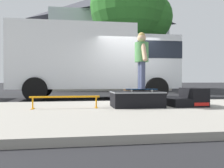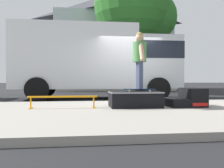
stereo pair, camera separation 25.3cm
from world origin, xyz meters
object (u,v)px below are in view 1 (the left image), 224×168
box_truck (96,59)px  street_tree_main (132,10)px  skate_box (137,99)px  skateboard (142,89)px  kicker_ramp (188,99)px  grind_rail (65,99)px  skater_kid (142,56)px

box_truck → street_tree_main: street_tree_main is taller
skate_box → skateboard: bearing=-24.1°
box_truck → street_tree_main: (2.77, 4.77, 3.58)m
kicker_ramp → grind_rail: 3.15m
skateboard → street_tree_main: (2.07, 9.44, 4.72)m
skate_box → skateboard: size_ratio=1.57×
grind_rail → skate_box: bearing=1.2°
kicker_ramp → skateboard: bearing=-177.9°
skate_box → kicker_ramp: 1.38m
grind_rail → street_tree_main: (3.94, 9.43, 4.94)m
skateboard → skater_kid: (0.00, 0.00, 0.84)m
kicker_ramp → grind_rail: (-3.15, -0.04, 0.03)m
grind_rail → kicker_ramp: bearing=0.7°
grind_rail → street_tree_main: street_tree_main is taller
kicker_ramp → box_truck: bearing=113.1°
kicker_ramp → box_truck: box_truck is taller
box_truck → grind_rail: bearing=-104.1°
street_tree_main → skateboard: bearing=-102.4°
skater_kid → box_truck: (-0.70, 4.67, 0.30)m
skate_box → street_tree_main: size_ratio=0.16×
skater_kid → box_truck: box_truck is taller
grind_rail → box_truck: (1.17, 4.66, 1.35)m
skateboard → skate_box: bearing=155.9°
skate_box → skater_kid: 1.08m
skateboard → kicker_ramp: bearing=2.1°
box_truck → street_tree_main: size_ratio=0.88×
skateboard → street_tree_main: bearing=77.6°
skater_kid → street_tree_main: size_ratio=0.18×
grind_rail → skater_kid: size_ratio=1.17×
skate_box → grind_rail: bearing=-178.8°
skate_box → grind_rail: (-1.77, -0.04, 0.02)m
skateboard → skater_kid: 0.84m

